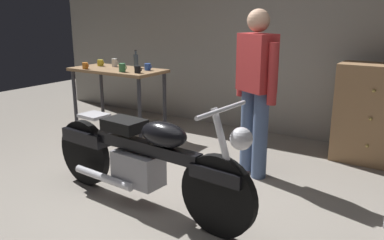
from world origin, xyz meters
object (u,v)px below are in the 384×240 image
at_px(person_standing, 256,87).
at_px(mug_white_ceramic, 115,63).
at_px(mug_black_matte, 138,69).
at_px(mug_green_speckled, 122,68).
at_px(motorcycle, 143,158).
at_px(mug_yellow_tall, 100,63).
at_px(mug_orange_travel, 85,66).
at_px(mug_blue_enamel, 148,67).
at_px(wooden_dresser, 374,114).
at_px(bottle, 136,61).

bearing_deg(person_standing, mug_white_ceramic, 15.24).
bearing_deg(mug_black_matte, mug_green_speckled, -173.99).
height_order(motorcycle, person_standing, person_standing).
bearing_deg(mug_yellow_tall, mug_orange_travel, -80.96).
xyz_separation_m(mug_orange_travel, mug_white_ceramic, (0.16, 0.39, 0.01)).
xyz_separation_m(mug_black_matte, mug_blue_enamel, (-0.05, 0.26, -0.00)).
height_order(person_standing, mug_orange_travel, person_standing).
relative_size(motorcycle, wooden_dresser, 1.99).
height_order(wooden_dresser, mug_blue_enamel, wooden_dresser).
xyz_separation_m(mug_black_matte, bottle, (-0.35, 0.37, 0.05)).
height_order(person_standing, mug_green_speckled, person_standing).
bearing_deg(mug_yellow_tall, mug_black_matte, -15.07).
bearing_deg(mug_blue_enamel, mug_orange_travel, -156.16).
height_order(person_standing, mug_black_matte, person_standing).
distance_m(wooden_dresser, bottle, 3.07).
bearing_deg(motorcycle, bottle, 136.04).
distance_m(mug_black_matte, mug_green_speckled, 0.24).
xyz_separation_m(mug_white_ceramic, bottle, (0.33, 0.07, 0.04)).
bearing_deg(mug_yellow_tall, wooden_dresser, 9.78).
height_order(mug_orange_travel, mug_blue_enamel, mug_blue_enamel).
xyz_separation_m(mug_blue_enamel, mug_green_speckled, (-0.18, -0.29, 0.01)).
relative_size(person_standing, mug_black_matte, 15.17).
height_order(wooden_dresser, mug_white_ceramic, wooden_dresser).
relative_size(mug_orange_travel, mug_white_ceramic, 0.97).
relative_size(person_standing, bottle, 6.93).
bearing_deg(mug_orange_travel, motorcycle, -32.08).
xyz_separation_m(mug_black_matte, mug_white_ceramic, (-0.68, 0.30, 0.01)).
xyz_separation_m(person_standing, bottle, (-2.04, 0.57, 0.07)).
xyz_separation_m(motorcycle, person_standing, (0.48, 1.17, 0.48)).
height_order(motorcycle, mug_blue_enamel, motorcycle).
bearing_deg(mug_green_speckled, motorcycle, -43.09).
bearing_deg(wooden_dresser, person_standing, -132.45).
relative_size(motorcycle, person_standing, 1.31).
height_order(wooden_dresser, bottle, bottle).
bearing_deg(mug_yellow_tall, mug_blue_enamel, 1.35).
bearing_deg(mug_white_ceramic, wooden_dresser, 9.35).
relative_size(person_standing, mug_white_ceramic, 15.11).
xyz_separation_m(mug_white_ceramic, mug_yellow_tall, (-0.21, -0.06, -0.01)).
bearing_deg(wooden_dresser, motorcycle, -122.98).
relative_size(wooden_dresser, mug_green_speckled, 9.33).
bearing_deg(mug_black_matte, mug_white_ceramic, 155.96).
height_order(mug_blue_enamel, bottle, bottle).
distance_m(mug_white_ceramic, bottle, 0.34).
height_order(mug_black_matte, bottle, bottle).
bearing_deg(wooden_dresser, mug_yellow_tall, -170.22).
height_order(mug_orange_travel, bottle, bottle).
xyz_separation_m(mug_blue_enamel, mug_white_ceramic, (-0.63, 0.04, 0.01)).
bearing_deg(mug_orange_travel, bottle, 42.87).
bearing_deg(motorcycle, person_standing, 72.02).
height_order(mug_black_matte, mug_green_speckled, mug_green_speckled).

